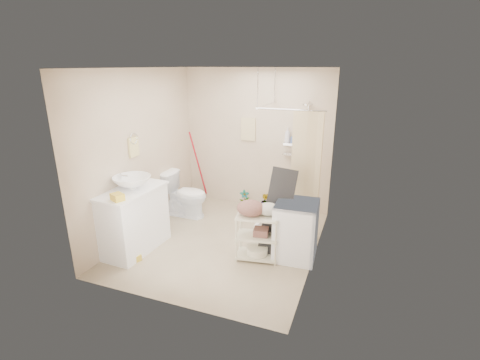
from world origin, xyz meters
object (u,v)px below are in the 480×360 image
object	(u,v)px
vanity	(133,220)
washing_machine	(296,230)
toilet	(185,194)
laundry_rack	(257,233)

from	to	relation	value
vanity	washing_machine	xyz separation A→B (m)	(2.30, 0.61, -0.06)
toilet	washing_machine	bearing A→B (deg)	-108.15
toilet	laundry_rack	xyz separation A→B (m)	(1.68, -0.98, -0.01)
toilet	washing_machine	distance (m)	2.30
laundry_rack	washing_machine	bearing A→B (deg)	16.23
vanity	toilet	distance (m)	1.36
washing_machine	laundry_rack	size ratio (longest dim) A/B	1.04
toilet	laundry_rack	distance (m)	1.95
vanity	laundry_rack	xyz separation A→B (m)	(1.80, 0.38, -0.07)
toilet	washing_machine	size ratio (longest dim) A/B	0.98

